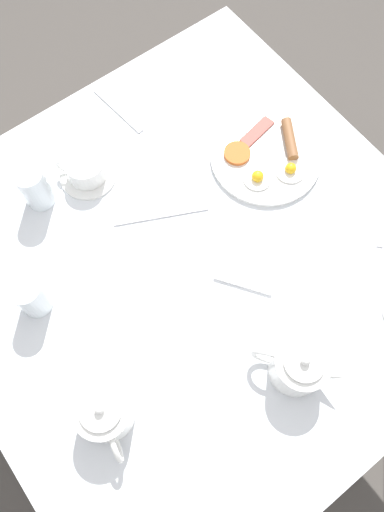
{
  "coord_description": "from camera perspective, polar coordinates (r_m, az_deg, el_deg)",
  "views": [
    {
      "loc": [
        0.32,
        -0.24,
        1.73
      ],
      "look_at": [
        0.0,
        0.0,
        0.72
      ],
      "focal_mm": 35.0,
      "sensor_mm": 36.0,
      "label": 1
    }
  ],
  "objects": [
    {
      "name": "spoon_for_tea",
      "position": [
        1.22,
        20.49,
        4.4
      ],
      "size": [
        0.13,
        0.12,
        0.0
      ],
      "rotation": [
        0.0,
        0.0,
        0.84
      ],
      "color": "silver",
      "rests_on": "table"
    },
    {
      "name": "teacup_with_saucer_left",
      "position": [
        1.2,
        -12.03,
        9.63
      ],
      "size": [
        0.13,
        0.13,
        0.06
      ],
      "color": "white",
      "rests_on": "table"
    },
    {
      "name": "creamer_jug",
      "position": [
        1.0,
        -1.77,
        -26.36
      ],
      "size": [
        0.08,
        0.06,
        0.06
      ],
      "color": "white",
      "rests_on": "table"
    },
    {
      "name": "ground_plane",
      "position": [
        1.78,
        -0.0,
        -8.62
      ],
      "size": [
        8.0,
        8.0,
        0.0
      ],
      "primitive_type": "plane",
      "color": "#4C4742"
    },
    {
      "name": "table",
      "position": [
        1.16,
        -0.0,
        -1.47
      ],
      "size": [
        1.09,
        1.06,
        0.7
      ],
      "color": "silver",
      "rests_on": "ground_plane"
    },
    {
      "name": "breakfast_plate",
      "position": [
        1.23,
        8.52,
        11.18
      ],
      "size": [
        0.27,
        0.27,
        0.04
      ],
      "color": "white",
      "rests_on": "table"
    },
    {
      "name": "water_glass_short",
      "position": [
        1.07,
        -17.92,
        -4.4
      ],
      "size": [
        0.07,
        0.07,
        0.1
      ],
      "color": "white",
      "rests_on": "table"
    },
    {
      "name": "teapot_far",
      "position": [
        1.0,
        -9.93,
        -17.24
      ],
      "size": [
        0.19,
        0.11,
        0.12
      ],
      "rotation": [
        0.0,
        0.0,
        2.88
      ],
      "color": "white",
      "rests_on": "table"
    },
    {
      "name": "teapot_near",
      "position": [
        1.01,
        12.07,
        -12.18
      ],
      "size": [
        0.16,
        0.13,
        0.12
      ],
      "rotation": [
        0.0,
        0.0,
        0.63
      ],
      "color": "white",
      "rests_on": "table"
    },
    {
      "name": "fork_spare",
      "position": [
        1.32,
        -8.46,
        16.13
      ],
      "size": [
        0.18,
        0.03,
        0.0
      ],
      "rotation": [
        0.0,
        0.0,
        1.68
      ],
      "color": "silver",
      "rests_on": "table"
    },
    {
      "name": "knife_by_plate",
      "position": [
        1.15,
        -3.54,
        4.69
      ],
      "size": [
        0.11,
        0.2,
        0.0
      ],
      "rotation": [
        0.0,
        0.0,
        2.69
      ],
      "color": "silver",
      "rests_on": "table"
    },
    {
      "name": "napkin_folded",
      "position": [
        1.1,
        6.31,
        -1.73
      ],
      "size": [
        0.15,
        0.14,
        0.01
      ],
      "rotation": [
        0.0,
        0.0,
        3.76
      ],
      "color": "white",
      "rests_on": "table"
    },
    {
      "name": "water_glass_tall",
      "position": [
        1.17,
        -17.54,
        7.52
      ],
      "size": [
        0.07,
        0.07,
        0.11
      ],
      "color": "white",
      "rests_on": "table"
    }
  ]
}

